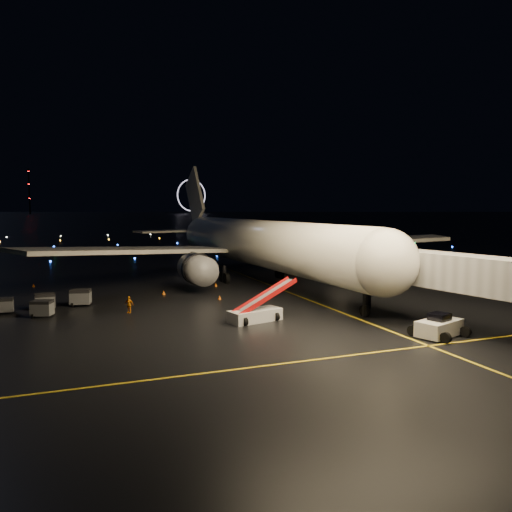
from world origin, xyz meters
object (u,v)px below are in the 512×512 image
at_px(crew_c, 129,305).
at_px(baggage_cart_3, 42,309).
at_px(belt_loader, 255,302).
at_px(baggage_cart_2, 3,306).
at_px(airliner, 249,217).
at_px(baggage_cart_0, 45,301).
at_px(baggage_cart_1, 81,298).
at_px(pushback_tug, 439,325).

height_order(crew_c, baggage_cart_3, crew_c).
relative_size(belt_loader, baggage_cart_2, 4.08).
xyz_separation_m(airliner, baggage_cart_0, (-26.95, -12.74, -8.16)).
height_order(airliner, baggage_cart_3, airliner).
bearing_deg(crew_c, baggage_cart_3, -149.12).
relative_size(baggage_cart_1, baggage_cart_3, 1.09).
distance_m(belt_loader, baggage_cart_0, 22.26).
bearing_deg(crew_c, baggage_cart_0, -173.06).
relative_size(airliner, pushback_tug, 15.72).
height_order(belt_loader, baggage_cart_3, belt_loader).
bearing_deg(belt_loader, baggage_cart_0, 130.24).
height_order(belt_loader, baggage_cart_0, belt_loader).
relative_size(pushback_tug, baggage_cart_0, 2.10).
distance_m(belt_loader, baggage_cart_3, 20.45).
xyz_separation_m(airliner, baggage_cart_1, (-23.49, -12.06, -8.11)).
relative_size(crew_c, baggage_cart_1, 0.83).
bearing_deg(belt_loader, baggage_cart_2, 136.39).
bearing_deg(crew_c, pushback_tug, -0.01).
distance_m(baggage_cart_1, baggage_cart_3, 5.73).
height_order(baggage_cart_0, baggage_cart_1, baggage_cart_1).
height_order(airliner, crew_c, airliner).
distance_m(belt_loader, baggage_cart_2, 25.14).
distance_m(airliner, belt_loader, 27.93).
bearing_deg(baggage_cart_3, belt_loader, -5.40).
distance_m(crew_c, baggage_cart_3, 8.05).
xyz_separation_m(baggage_cart_0, baggage_cart_2, (-3.78, -0.63, -0.06)).
height_order(baggage_cart_1, baggage_cart_3, baggage_cart_1).
distance_m(belt_loader, baggage_cart_1, 19.98).
xyz_separation_m(pushback_tug, baggage_cart_3, (-30.40, 19.32, -0.17)).
bearing_deg(baggage_cart_2, pushback_tug, -33.69).
distance_m(baggage_cart_0, baggage_cart_3, 3.77).
height_order(airliner, baggage_cart_2, airliner).
relative_size(airliner, baggage_cart_1, 31.08).
bearing_deg(baggage_cart_3, airliner, 52.12).
bearing_deg(crew_c, baggage_cart_2, -161.20).
relative_size(crew_c, baggage_cart_0, 0.88).
relative_size(airliner, baggage_cart_2, 35.58).
relative_size(airliner, baggage_cart_3, 33.93).
distance_m(baggage_cart_1, baggage_cart_2, 7.37).
bearing_deg(belt_loader, baggage_cart_3, 139.15).
relative_size(belt_loader, crew_c, 4.31).
distance_m(airliner, baggage_cart_2, 34.51).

